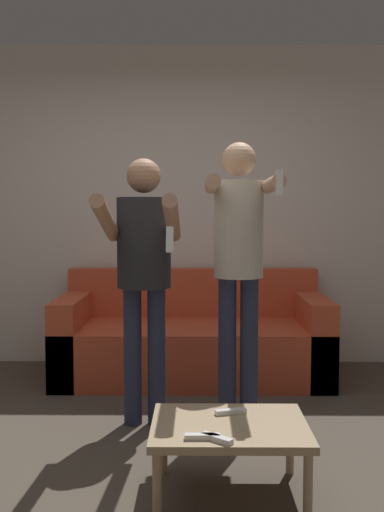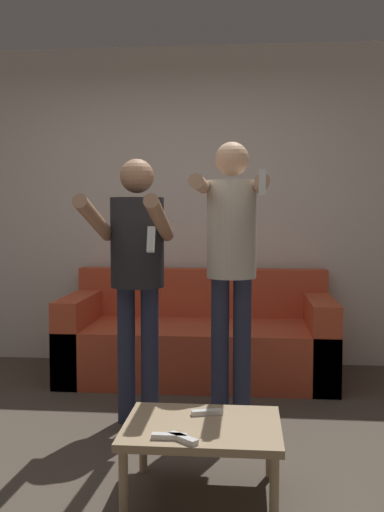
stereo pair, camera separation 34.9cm
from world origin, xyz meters
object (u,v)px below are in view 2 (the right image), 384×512
at_px(coffee_table, 202,432).
at_px(couch, 199,341).
at_px(person_standing_right, 231,251).
at_px(remote_far, 207,412).
at_px(remote_mid, 169,437).
at_px(person_standing_left, 137,259).
at_px(remote_near, 183,439).

bearing_deg(coffee_table, couch, 95.18).
xyz_separation_m(person_standing_right, remote_far, (-0.09, -0.79, -0.72)).
bearing_deg(couch, person_standing_right, -75.35).
xyz_separation_m(coffee_table, remote_far, (0.01, 0.12, 0.05)).
bearing_deg(remote_mid, coffee_table, 57.58).
bearing_deg(coffee_table, person_standing_right, 83.55).
bearing_deg(couch, remote_mid, -88.53).
distance_m(remote_mid, remote_far, 0.35).
bearing_deg(person_standing_right, couch, 104.65).
bearing_deg(remote_mid, person_standing_left, 107.15).
height_order(couch, coffee_table, couch).
bearing_deg(remote_mid, remote_far, 66.60).
bearing_deg(remote_mid, remote_near, -17.09).
xyz_separation_m(person_standing_left, remote_mid, (0.34, -1.11, -0.66)).
bearing_deg(coffee_table, person_standing_left, 117.19).
distance_m(person_standing_left, person_standing_right, 0.57).
relative_size(coffee_table, remote_far, 4.61).
relative_size(remote_mid, remote_far, 0.98).
distance_m(person_standing_right, coffee_table, 1.20).
bearing_deg(person_standing_right, remote_mid, -101.62).
relative_size(couch, remote_mid, 13.82).
height_order(person_standing_left, person_standing_right, person_standing_right).
distance_m(person_standing_left, remote_far, 1.14).
xyz_separation_m(couch, coffee_table, (0.18, -2.01, 0.02)).
xyz_separation_m(person_standing_left, remote_far, (0.48, -0.79, -0.66)).
relative_size(couch, person_standing_right, 1.21).
bearing_deg(couch, person_standing_left, -104.55).
height_order(couch, remote_near, couch).
distance_m(couch, remote_near, 2.23).
bearing_deg(remote_far, couch, 95.90).
bearing_deg(remote_far, remote_near, -102.92).
distance_m(coffee_table, remote_near, 0.23).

